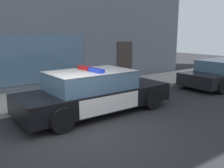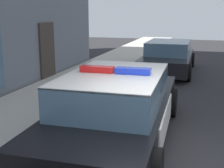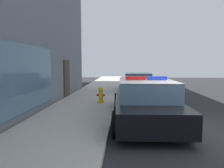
# 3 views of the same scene
# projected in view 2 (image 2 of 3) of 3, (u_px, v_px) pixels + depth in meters

# --- Properties ---
(police_cruiser) EXTENTS (5.12, 2.19, 1.49)m
(police_cruiser) POSITION_uv_depth(u_px,v_px,m) (117.00, 107.00, 5.78)
(police_cruiser) COLOR black
(police_cruiser) RESTS_ON ground
(fire_hydrant) EXTENTS (0.34, 0.39, 0.73)m
(fire_hydrant) POSITION_uv_depth(u_px,v_px,m) (81.00, 83.00, 8.54)
(fire_hydrant) COLOR gold
(fire_hydrant) RESTS_ON sidewalk
(car_down_street) EXTENTS (4.66, 2.05, 1.29)m
(car_down_street) POSITION_uv_depth(u_px,v_px,m) (168.00, 57.00, 12.47)
(car_down_street) COLOR black
(car_down_street) RESTS_ON ground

